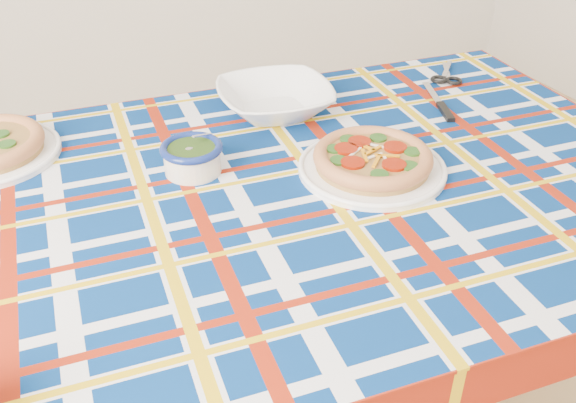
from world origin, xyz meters
name	(u,v)px	position (x,y,z in m)	size (l,w,h in m)	color
dining_table	(279,222)	(-0.20, 0.07, 0.66)	(1.63, 1.08, 0.73)	brown
tablecloth	(279,212)	(-0.20, 0.07, 0.69)	(1.59, 1.01, 0.10)	navy
main_focaccia_plate	(373,158)	(0.00, 0.06, 0.77)	(0.30, 0.30, 0.06)	olive
pesto_bowl	(192,155)	(-0.32, 0.20, 0.77)	(0.12, 0.12, 0.07)	black
serving_bowl	(275,99)	(-0.07, 0.38, 0.77)	(0.26, 0.26, 0.06)	white
table_knife	(433,94)	(0.32, 0.31, 0.74)	(0.23, 0.02, 0.01)	silver
kitchen_scissors	(447,70)	(0.43, 0.41, 0.75)	(0.18, 0.08, 0.01)	silver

